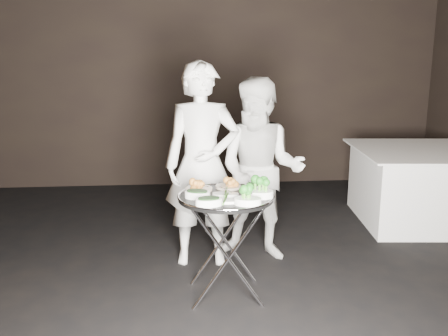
{
  "coord_description": "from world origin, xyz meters",
  "views": [
    {
      "loc": [
        -0.49,
        -3.27,
        1.78
      ],
      "look_at": [
        -0.17,
        0.32,
        0.95
      ],
      "focal_mm": 40.0,
      "sensor_mm": 36.0,
      "label": 1
    }
  ],
  "objects": [
    {
      "name": "serving_utensils",
      "position": [
        -0.16,
        0.24,
        0.83
      ],
      "size": [
        0.57,
        0.42,
        0.01
      ],
      "color": "silver",
      "rests_on": "serving_tray"
    },
    {
      "name": "waiter_left",
      "position": [
        -0.31,
        0.83,
        0.86
      ],
      "size": [
        0.64,
        0.44,
        1.73
      ],
      "primitive_type": "imported",
      "rotation": [
        0.0,
        0.0,
        -0.03
      ],
      "color": "silver",
      "rests_on": "floor"
    },
    {
      "name": "tray_stand",
      "position": [
        -0.17,
        0.17,
        0.43
      ],
      "size": [
        0.52,
        0.44,
        0.76
      ],
      "rotation": [
        0.0,
        0.0,
        0.06
      ],
      "color": "silver",
      "rests_on": "floor"
    },
    {
      "name": "wall_back",
      "position": [
        0.0,
        3.52,
        1.5
      ],
      "size": [
        6.0,
        0.05,
        3.0
      ],
      "primitive_type": "cube",
      "color": "black",
      "rests_on": "floor"
    },
    {
      "name": "greens_bowl",
      "position": [
        0.04,
        0.29,
        0.81
      ],
      "size": [
        0.13,
        0.13,
        0.07
      ],
      "rotation": [
        0.0,
        0.0,
        -0.33
      ],
      "color": "white",
      "rests_on": "serving_tray"
    },
    {
      "name": "serving_tray",
      "position": [
        -0.17,
        0.17,
        0.77
      ],
      "size": [
        0.7,
        0.7,
        0.04
      ],
      "color": "black",
      "rests_on": "tray_stand"
    },
    {
      "name": "spinach_bowl_a",
      "position": [
        -0.38,
        0.13,
        0.81
      ],
      "size": [
        0.22,
        0.18,
        0.08
      ],
      "rotation": [
        0.0,
        0.0,
        -0.34
      ],
      "color": "white",
      "rests_on": "serving_tray"
    },
    {
      "name": "potato_plate_b",
      "position": [
        -0.14,
        0.39,
        0.81
      ],
      "size": [
        0.19,
        0.19,
        0.07
      ],
      "rotation": [
        0.0,
        0.0,
        0.29
      ],
      "color": "beige",
      "rests_on": "serving_tray"
    },
    {
      "name": "dining_table",
      "position": [
        2.06,
        1.67,
        0.4
      ],
      "size": [
        1.39,
        1.39,
        0.79
      ],
      "rotation": [
        0.0,
        0.0,
        -0.09
      ],
      "color": "white",
      "rests_on": "floor"
    },
    {
      "name": "waiter_right",
      "position": [
        0.19,
        0.88,
        0.8
      ],
      "size": [
        0.93,
        0.83,
        1.59
      ],
      "primitive_type": "imported",
      "rotation": [
        0.0,
        0.0,
        -0.34
      ],
      "color": "silver",
      "rests_on": "floor"
    },
    {
      "name": "spinach_bowl_b",
      "position": [
        -0.31,
        -0.05,
        0.81
      ],
      "size": [
        0.2,
        0.14,
        0.08
      ],
      "rotation": [
        0.0,
        0.0,
        0.11
      ],
      "color": "white",
      "rests_on": "serving_tray"
    },
    {
      "name": "broccoli_bowl_b",
      "position": [
        -0.04,
        -0.05,
        0.81
      ],
      "size": [
        0.21,
        0.17,
        0.08
      ],
      "rotation": [
        0.0,
        0.0,
        -0.18
      ],
      "color": "white",
      "rests_on": "serving_tray"
    },
    {
      "name": "asparagus_plate_a",
      "position": [
        -0.18,
        0.17,
        0.8
      ],
      "size": [
        0.21,
        0.14,
        0.04
      ],
      "rotation": [
        0.0,
        0.0,
        -0.16
      ],
      "color": "white",
      "rests_on": "serving_tray"
    },
    {
      "name": "floor",
      "position": [
        0.0,
        0.0,
        -0.03
      ],
      "size": [
        6.0,
        7.0,
        0.05
      ],
      "primitive_type": "cube",
      "color": "black",
      "rests_on": "ground"
    },
    {
      "name": "asparagus_plate_b",
      "position": [
        -0.19,
        0.01,
        0.8
      ],
      "size": [
        0.21,
        0.14,
        0.04
      ],
      "rotation": [
        0.0,
        0.0,
        -0.22
      ],
      "color": "white",
      "rests_on": "serving_tray"
    },
    {
      "name": "potato_plate_a",
      "position": [
        -0.36,
        0.34,
        0.81
      ],
      "size": [
        0.2,
        0.2,
        0.07
      ],
      "rotation": [
        0.0,
        0.0,
        0.29
      ],
      "color": "beige",
      "rests_on": "serving_tray"
    },
    {
      "name": "broccoli_bowl_a",
      "position": [
        0.06,
        0.11,
        0.82
      ],
      "size": [
        0.22,
        0.17,
        0.08
      ],
      "rotation": [
        0.0,
        0.0,
        -0.12
      ],
      "color": "white",
      "rests_on": "serving_tray"
    }
  ]
}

